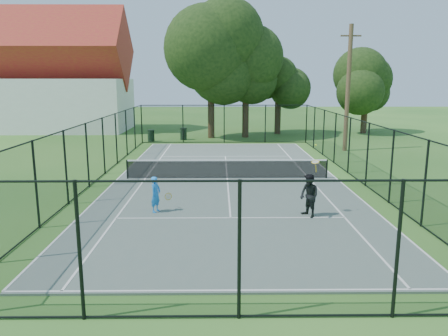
{
  "coord_description": "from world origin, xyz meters",
  "views": [
    {
      "loc": [
        -0.41,
        -21.37,
        4.93
      ],
      "look_at": [
        -0.2,
        -3.0,
        1.2
      ],
      "focal_mm": 35.0,
      "sensor_mm": 36.0,
      "label": 1
    }
  ],
  "objects_px": {
    "tennis_net": "(227,168)",
    "player_black": "(309,196)",
    "utility_pole": "(348,88)",
    "trash_bin_left": "(151,136)",
    "player_blue": "(156,194)",
    "trash_bin_right": "(183,134)"
  },
  "relations": [
    {
      "from": "trash_bin_left",
      "to": "player_black",
      "type": "relative_size",
      "value": 0.37
    },
    {
      "from": "trash_bin_right",
      "to": "player_black",
      "type": "bearing_deg",
      "value": -73.62
    },
    {
      "from": "tennis_net",
      "to": "player_blue",
      "type": "bearing_deg",
      "value": -116.28
    },
    {
      "from": "tennis_net",
      "to": "trash_bin_right",
      "type": "relative_size",
      "value": 10.19
    },
    {
      "from": "trash_bin_left",
      "to": "player_black",
      "type": "xyz_separation_m",
      "value": [
        8.75,
        -20.1,
        0.36
      ]
    },
    {
      "from": "tennis_net",
      "to": "player_blue",
      "type": "height_order",
      "value": "player_blue"
    },
    {
      "from": "tennis_net",
      "to": "player_black",
      "type": "distance_m",
      "value": 6.89
    },
    {
      "from": "player_blue",
      "to": "player_black",
      "type": "distance_m",
      "value": 5.64
    },
    {
      "from": "trash_bin_right",
      "to": "utility_pole",
      "type": "xyz_separation_m",
      "value": [
        11.85,
        -5.82,
        3.86
      ]
    },
    {
      "from": "trash_bin_left",
      "to": "player_blue",
      "type": "distance_m",
      "value": 19.69
    },
    {
      "from": "utility_pole",
      "to": "player_black",
      "type": "relative_size",
      "value": 3.3
    },
    {
      "from": "trash_bin_left",
      "to": "player_black",
      "type": "height_order",
      "value": "player_black"
    },
    {
      "from": "player_black",
      "to": "tennis_net",
      "type": "bearing_deg",
      "value": 114.24
    },
    {
      "from": "player_black",
      "to": "trash_bin_left",
      "type": "bearing_deg",
      "value": 113.52
    },
    {
      "from": "utility_pole",
      "to": "trash_bin_right",
      "type": "bearing_deg",
      "value": 153.86
    },
    {
      "from": "player_black",
      "to": "utility_pole",
      "type": "bearing_deg",
      "value": 69.7
    },
    {
      "from": "player_blue",
      "to": "player_black",
      "type": "relative_size",
      "value": 0.52
    },
    {
      "from": "trash_bin_right",
      "to": "player_blue",
      "type": "bearing_deg",
      "value": -88.31
    },
    {
      "from": "trash_bin_left",
      "to": "player_blue",
      "type": "bearing_deg",
      "value": -80.8
    },
    {
      "from": "tennis_net",
      "to": "trash_bin_right",
      "type": "distance_m",
      "value": 15.2
    },
    {
      "from": "tennis_net",
      "to": "utility_pole",
      "type": "bearing_deg",
      "value": 46.72
    },
    {
      "from": "tennis_net",
      "to": "utility_pole",
      "type": "xyz_separation_m",
      "value": [
        8.48,
        9.0,
        3.78
      ]
    }
  ]
}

